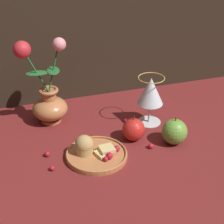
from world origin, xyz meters
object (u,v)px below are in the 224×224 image
Objects in this scene: plate_with_pastries at (94,152)px; apple_beside_vase at (174,132)px; apple_near_glass at (134,129)px; wine_glass at (151,93)px; vase at (48,98)px.

apple_beside_vase is (0.26, -0.00, 0.02)m from plate_with_pastries.
apple_beside_vase is 0.13m from apple_near_glass.
apple_beside_vase is 1.10× the size of apple_near_glass.
vase is at bearing 161.57° from wine_glass.
wine_glass is 1.98× the size of apple_near_glass.
vase is 0.34m from wine_glass.
apple_near_glass is at bearing 153.64° from apple_beside_vase.
apple_near_glass is (-0.11, 0.06, -0.00)m from apple_beside_vase.
plate_with_pastries is 1.98× the size of apple_beside_vase.
apple_beside_vase is (0.03, -0.14, -0.07)m from wine_glass.
vase reaches higher than apple_near_glass.
wine_glass is at bearing 100.61° from apple_beside_vase.
plate_with_pastries is 2.17× the size of apple_near_glass.
apple_beside_vase is at bearing -79.39° from wine_glass.
vase is 0.42m from apple_beside_vase.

